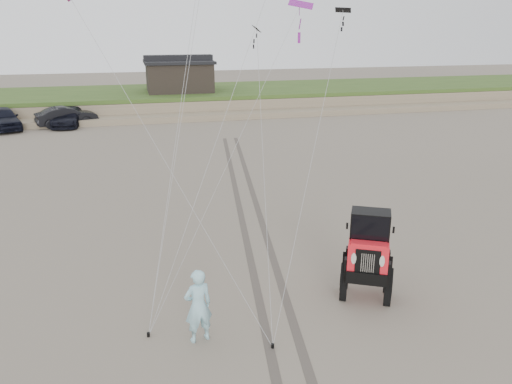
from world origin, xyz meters
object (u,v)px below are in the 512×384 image
truck_a (3,118)px  jeep (367,265)px  truck_b (67,116)px  cabin (179,75)px  man (198,306)px  truck_c (69,117)px

truck_a → jeep: jeep is taller
truck_b → jeep: (11.39, -30.38, 0.29)m
cabin → jeep: (1.68, -36.81, -2.17)m
cabin → truck_a: size_ratio=1.25×
cabin → truck_b: 11.91m
cabin → man: 37.96m
truck_a → truck_b: size_ratio=1.08×
cabin → jeep: size_ratio=1.12×
man → cabin: bearing=-108.6°
truck_a → truck_c: bearing=-15.7°
cabin → man: size_ratio=3.21×
man → truck_a: bearing=-84.0°
cabin → man: cabin is taller
truck_a → jeep: bearing=-82.9°
truck_c → man: bearing=-72.0°
truck_c → jeep: size_ratio=0.87×
truck_b → jeep: bearing=-176.5°
truck_c → jeep: bearing=-62.8°
truck_b → truck_a: bearing=77.3°
truck_a → man: bearing=-91.5°
jeep → man: jeep is taller
cabin → truck_c: (-9.58, -6.35, -2.52)m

